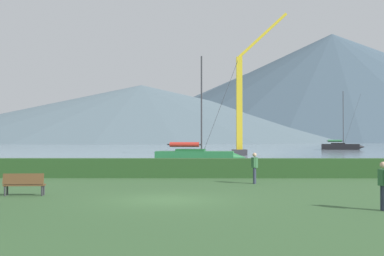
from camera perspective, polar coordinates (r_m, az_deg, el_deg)
name	(u,v)px	position (r m, az deg, el deg)	size (l,w,h in m)	color
ground_plane	(166,200)	(19.77, -3.01, -8.27)	(1000.00, 1000.00, 0.00)	#385B33
harbor_water	(192,145)	(156.60, 0.02, -1.97)	(320.00, 246.00, 0.00)	#8499A8
hedge_line	(177,168)	(30.66, -1.76, -4.61)	(80.00, 1.20, 1.16)	#284C23
sailboat_slip_0	(341,146)	(102.99, 16.75, -2.01)	(8.47, 3.91, 11.66)	black
sailboat_slip_1	(196,156)	(46.98, 0.48, -3.24)	(8.60, 3.27, 10.19)	#236B38
park_bench_near_path	(24,183)	(22.21, -18.76, -6.04)	(1.72, 0.58, 0.95)	brown
person_seated_viewer	(255,165)	(26.69, 7.21, -4.29)	(0.36, 0.55, 1.65)	#2D3347
person_standing_walker	(383,182)	(18.01, 21.15, -5.79)	(0.36, 0.57, 1.65)	#2D3347
dock_crane	(241,110)	(68.36, 5.72, 2.13)	(7.61, 2.00, 19.64)	#333338
distant_hill_west_ridge	(247,107)	(382.48, 6.30, 2.42)	(230.57, 230.57, 51.39)	#4C6070
distant_hill_central_peak	(332,87)	(379.79, 15.85, 4.55)	(331.58, 331.58, 78.75)	#425666
distant_hill_east_ridge	(141,113)	(318.49, -5.85, 1.72)	(298.06, 298.06, 35.90)	slate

